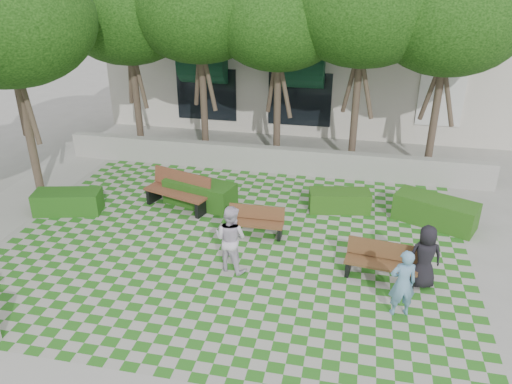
% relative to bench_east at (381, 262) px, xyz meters
% --- Properties ---
extents(ground, '(90.00, 90.00, 0.00)m').
position_rel_bench_east_xyz_m(ground, '(-3.76, -0.35, -0.42)').
color(ground, gray).
rests_on(ground, ground).
extents(lawn, '(12.00, 12.00, 0.00)m').
position_rel_bench_east_xyz_m(lawn, '(-3.76, 0.65, -0.42)').
color(lawn, '#2B721E').
rests_on(lawn, ground).
extents(retaining_wall, '(15.00, 0.36, 0.90)m').
position_rel_bench_east_xyz_m(retaining_wall, '(-3.76, 5.85, 0.03)').
color(retaining_wall, '#9E9B93').
rests_on(retaining_wall, ground).
extents(bench_east, '(1.73, 0.76, 0.88)m').
position_rel_bench_east_xyz_m(bench_east, '(0.00, 0.00, 0.00)').
color(bench_east, brown).
rests_on(bench_east, ground).
extents(bench_mid, '(1.55, 0.54, 0.81)m').
position_rel_bench_east_xyz_m(bench_mid, '(-3.32, 1.36, -0.03)').
color(bench_mid, brown).
rests_on(bench_mid, ground).
extents(bench_west, '(2.18, 1.29, 1.09)m').
position_rel_bench_east_xyz_m(bench_west, '(-5.94, 2.51, 0.10)').
color(bench_west, brown).
rests_on(bench_west, ground).
extents(hedge_east, '(2.40, 1.72, 0.78)m').
position_rel_bench_east_xyz_m(hedge_east, '(1.54, 3.03, -0.03)').
color(hedge_east, '#235015').
rests_on(hedge_east, ground).
extents(hedge_midright, '(1.89, 1.02, 0.63)m').
position_rel_bench_east_xyz_m(hedge_midright, '(-1.16, 3.31, -0.11)').
color(hedge_midright, '#245015').
rests_on(hedge_midright, ground).
extents(hedge_midleft, '(2.34, 1.42, 0.76)m').
position_rel_bench_east_xyz_m(hedge_midleft, '(-5.37, 2.81, -0.04)').
color(hedge_midleft, '#1D4913').
rests_on(hedge_midleft, ground).
extents(hedge_west, '(2.05, 1.19, 0.67)m').
position_rel_bench_east_xyz_m(hedge_west, '(-9.05, 1.51, -0.09)').
color(hedge_west, '#1E4E15').
rests_on(hedge_west, ground).
extents(person_blue, '(0.65, 0.52, 1.57)m').
position_rel_bench_east_xyz_m(person_blue, '(0.38, -1.29, 0.36)').
color(person_blue, '#6799BD').
rests_on(person_blue, ground).
extents(person_dark, '(0.83, 0.61, 1.55)m').
position_rel_bench_east_xyz_m(person_dark, '(0.93, -0.12, 0.35)').
color(person_dark, black).
rests_on(person_dark, ground).
extents(person_white, '(0.98, 0.86, 1.71)m').
position_rel_bench_east_xyz_m(person_white, '(-3.56, -0.39, 0.43)').
color(person_white, silver).
rests_on(person_white, ground).
extents(tree_row, '(17.70, 13.40, 7.41)m').
position_rel_bench_east_xyz_m(tree_row, '(-5.62, 5.60, 4.76)').
color(tree_row, '#47382B').
rests_on(tree_row, ground).
extents(building, '(18.00, 8.92, 5.15)m').
position_rel_bench_east_xyz_m(building, '(-2.83, 13.72, 2.09)').
color(building, beige).
rests_on(building, ground).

